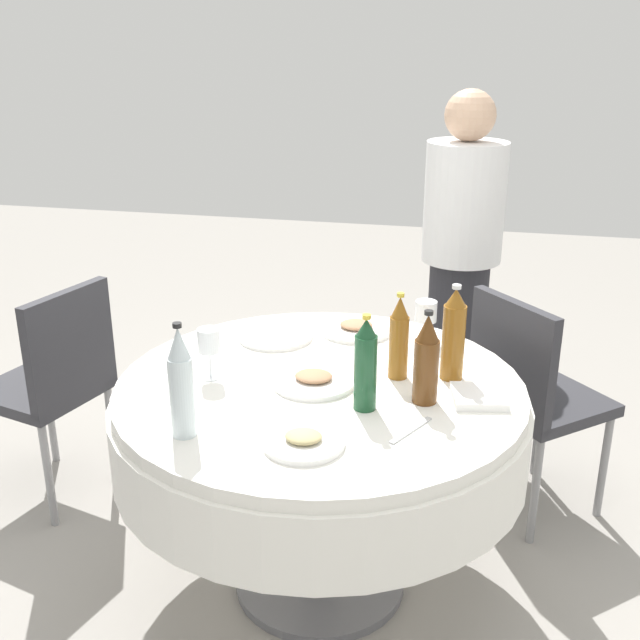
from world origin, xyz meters
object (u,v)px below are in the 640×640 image
bottle_amber_right (399,339)px  plate_south (314,380)px  plate_front (356,328)px  bottle_dark_green_far (366,365)px  wine_glass_mid (426,313)px  bottle_amber_mid (454,335)px  plate_left (304,441)px  chair_rear (55,377)px  person_inner (460,262)px  plate_outer (275,336)px  dining_table (320,428)px  wine_glass_far (209,342)px  bottle_clear_near (181,384)px  bottle_brown_inner (426,360)px  chair_north (529,389)px

bottle_amber_right → plate_south: bottle_amber_right is taller
bottle_amber_right → plate_front: size_ratio=1.07×
bottle_dark_green_far → wine_glass_mid: bottle_dark_green_far is taller
bottle_dark_green_far → wine_glass_mid: bearing=77.6°
bottle_amber_mid → wine_glass_mid: (-0.11, 0.28, -0.04)m
plate_left → chair_rear: size_ratio=0.24×
person_inner → plate_outer: bearing=-106.7°
dining_table → wine_glass_far: 0.43m
dining_table → bottle_amber_right: bearing=23.1°
bottle_clear_near → wine_glass_mid: bottle_clear_near is taller
bottle_brown_inner → bottle_amber_right: size_ratio=1.02×
bottle_amber_mid → person_inner: 1.09m
dining_table → bottle_amber_right: (0.22, 0.09, 0.28)m
bottle_amber_right → plate_outer: (-0.45, 0.22, -0.12)m
dining_table → bottle_dark_green_far: size_ratio=4.49×
plate_outer → chair_north: size_ratio=0.29×
bottle_dark_green_far → person_inner: person_inner is taller
bottle_amber_mid → chair_rear: 1.52m
wine_glass_mid → chair_north: (0.37, 0.17, -0.32)m
person_inner → chair_north: person_inner is taller
dining_table → plate_south: (-0.02, -0.01, 0.16)m
bottle_amber_right → bottle_dark_green_far: 0.23m
plate_outer → wine_glass_far: bearing=-106.7°
bottle_dark_green_far → plate_left: bottle_dark_green_far is taller
bottle_brown_inner → wine_glass_far: (-0.65, 0.02, -0.01)m
bottle_brown_inner → chair_rear: size_ratio=0.32×
bottle_brown_inner → bottle_amber_mid: bottle_amber_mid is taller
plate_south → chair_north: 0.91m
bottle_amber_mid → bottle_dark_green_far: size_ratio=1.06×
plate_outer → person_inner: person_inner is taller
plate_outer → person_inner: 1.07m
wine_glass_far → bottle_amber_mid: bearing=12.7°
bottle_brown_inner → bottle_clear_near: bearing=-151.1°
bottle_amber_mid → wine_glass_mid: 0.30m
bottle_clear_near → chair_rear: size_ratio=0.36×
bottle_clear_near → person_inner: bearing=68.4°
bottle_clear_near → plate_outer: bearing=85.8°
wine_glass_far → plate_left: size_ratio=0.75×
wine_glass_mid → plate_outer: wine_glass_mid is taller
dining_table → bottle_amber_right: bottle_amber_right is taller
wine_glass_far → plate_south: wine_glass_far is taller
plate_front → chair_north: 0.67m
bottle_dark_green_far → chair_rear: 1.36m
wine_glass_mid → bottle_brown_inner: bearing=-84.8°
bottle_amber_mid → bottle_dark_green_far: bearing=-131.3°
bottle_amber_right → plate_left: (-0.18, -0.46, -0.11)m
chair_north → chair_rear: bearing=-122.1°
bottle_clear_near → chair_north: 1.38m
bottle_amber_mid → plate_outer: (-0.61, 0.19, -0.13)m
bottle_amber_right → chair_north: bearing=48.1°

